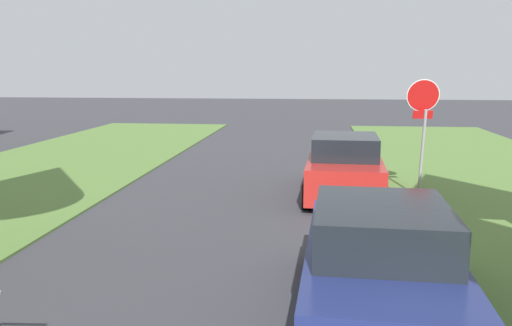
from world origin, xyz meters
TOP-DOWN VIEW (x-y plane):
  - stop_sign_far at (4.20, 12.49)m, footprint 0.81×0.58m
  - parked_sedan_navy at (2.43, 5.64)m, footprint 2.09×4.47m
  - parked_sedan_red at (2.35, 12.71)m, footprint 2.09×4.47m

SIDE VIEW (x-z plane):
  - parked_sedan_navy at x=2.43m, z-range -0.06..1.51m
  - parked_sedan_red at x=2.35m, z-range -0.06..1.51m
  - stop_sign_far at x=4.20m, z-range 0.70..3.64m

